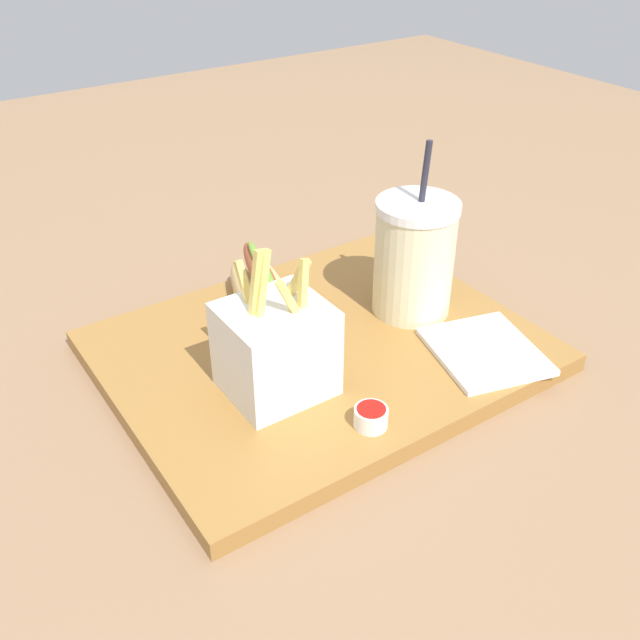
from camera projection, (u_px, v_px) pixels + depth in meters
name	position (u px, v px, depth m)	size (l,w,h in m)	color
ground_plane	(320.00, 366.00, 0.79)	(2.40, 2.40, 0.02)	#8C6B4C
food_tray	(320.00, 351.00, 0.78)	(0.44, 0.35, 0.02)	olive
soda_cup	(416.00, 258.00, 0.79)	(0.09, 0.09, 0.20)	beige
fries_basket	(276.00, 348.00, 0.68)	(0.10, 0.09, 0.15)	white
hot_dog_1	(263.00, 295.00, 0.81)	(0.11, 0.19, 0.07)	#DBB775
ketchup_cup_1	(371.00, 416.00, 0.66)	(0.03, 0.03, 0.02)	white
napkin_stack	(485.00, 351.00, 0.75)	(0.10, 0.12, 0.01)	white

